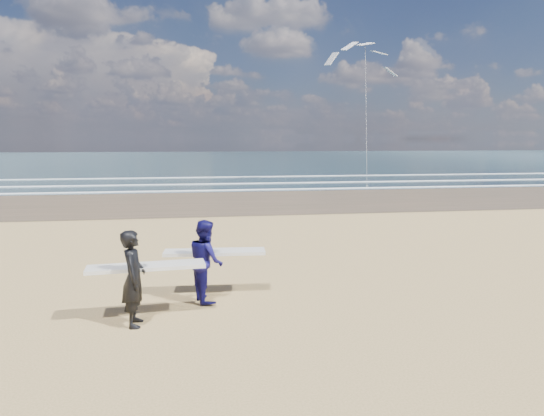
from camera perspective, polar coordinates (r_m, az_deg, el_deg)
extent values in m
cube|color=#4E422A|center=(33.68, 26.66, 1.45)|extent=(220.00, 12.00, 0.01)
cube|color=#172C33|center=(83.60, 4.65, 5.77)|extent=(220.00, 100.00, 0.02)
cube|color=white|center=(37.66, 22.44, 2.38)|extent=(220.00, 0.50, 0.05)
cube|color=white|center=(41.73, 19.10, 3.06)|extent=(220.00, 0.50, 0.05)
cube|color=white|center=(47.55, 15.44, 3.78)|extent=(220.00, 0.50, 0.05)
imported|color=black|center=(9.31, -15.97, -7.95)|extent=(0.43, 0.66, 1.79)
cube|color=silver|center=(9.59, -14.55, -6.68)|extent=(2.24, 0.71, 0.07)
imported|color=#110E51|center=(10.39, -7.78, -6.14)|extent=(0.85, 0.98, 1.75)
cube|color=silver|center=(10.72, -6.76, -5.15)|extent=(2.23, 0.68, 0.07)
cube|color=slate|center=(35.41, 11.12, 2.52)|extent=(0.12, 0.12, 0.10)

